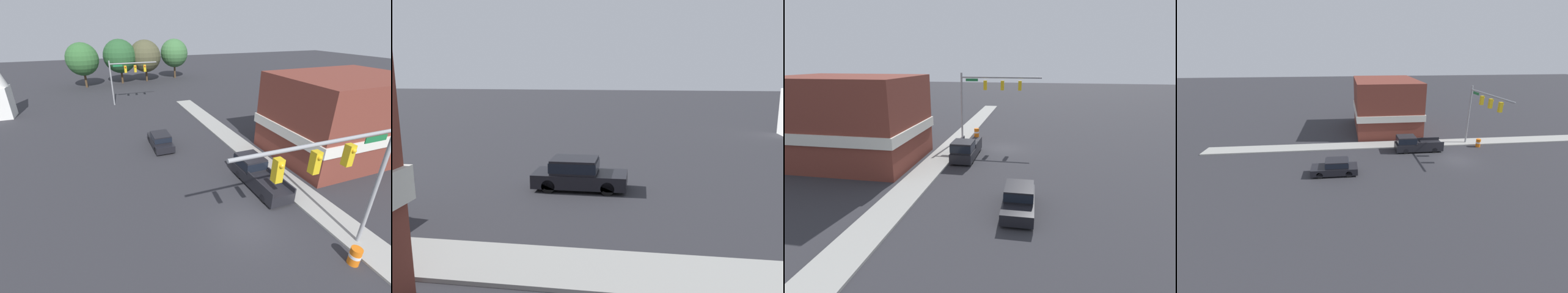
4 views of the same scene
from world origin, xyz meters
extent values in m
plane|color=#2D2D33|center=(0.00, 0.00, 0.00)|extent=(200.00, 200.00, 0.00)
cube|color=#9E9E99|center=(5.70, 0.00, 0.07)|extent=(2.40, 60.00, 0.14)
cylinder|color=gray|center=(5.44, -3.51, 3.83)|extent=(0.22, 0.22, 7.66)
cylinder|color=gray|center=(0.95, -3.51, 7.16)|extent=(8.97, 0.18, 0.18)
cube|color=gold|center=(2.69, -3.51, 6.30)|extent=(0.36, 0.36, 1.05)
sphere|color=yellow|center=(2.69, -3.71, 6.61)|extent=(0.22, 0.22, 0.22)
cube|color=gold|center=(0.75, -3.51, 6.30)|extent=(0.36, 0.36, 1.05)
sphere|color=yellow|center=(0.75, -3.71, 6.61)|extent=(0.22, 0.22, 0.22)
cube|color=gold|center=(-1.19, -3.51, 6.30)|extent=(0.36, 0.36, 1.05)
sphere|color=yellow|center=(-1.19, -3.71, 6.61)|extent=(0.22, 0.22, 0.22)
cube|color=#196B38|center=(4.24, -3.51, 6.87)|extent=(1.40, 0.04, 0.30)
cylinder|color=black|center=(-3.02, 15.19, 0.33)|extent=(0.22, 0.66, 0.66)
cylinder|color=black|center=(-1.35, 15.19, 0.33)|extent=(0.22, 0.66, 0.66)
cylinder|color=black|center=(-3.02, 12.33, 0.33)|extent=(0.22, 0.66, 0.66)
cylinder|color=black|center=(-1.35, 12.33, 0.33)|extent=(0.22, 0.66, 0.66)
cube|color=black|center=(-2.19, 13.76, 0.52)|extent=(1.89, 4.63, 0.68)
cube|color=black|center=(-2.19, 13.48, 1.22)|extent=(1.74, 2.22, 0.71)
cube|color=black|center=(-2.19, 13.48, 1.22)|extent=(1.76, 2.31, 0.50)
cylinder|color=black|center=(2.45, 5.35, 0.33)|extent=(0.22, 0.66, 0.66)
cylinder|color=black|center=(4.19, 5.35, 0.33)|extent=(0.22, 0.66, 0.66)
cylinder|color=black|center=(2.45, 1.77, 0.33)|extent=(0.22, 0.66, 0.66)
cylinder|color=black|center=(4.19, 1.77, 0.33)|extent=(0.22, 0.66, 0.66)
cube|color=black|center=(3.32, 3.56, 0.61)|extent=(1.96, 5.77, 0.85)
cube|color=black|center=(3.32, 5.15, 1.50)|extent=(1.86, 2.19, 0.93)
cube|color=black|center=(3.32, 5.15, 1.50)|extent=(1.88, 2.28, 0.65)
cube|color=black|center=(2.40, 2.32, 1.21)|extent=(0.12, 3.28, 0.35)
cube|color=black|center=(4.24, 2.32, 1.21)|extent=(0.12, 3.28, 0.35)
cylinder|color=orange|center=(3.90, -4.54, 0.52)|extent=(0.59, 0.59, 1.05)
cylinder|color=white|center=(3.90, -4.54, 0.58)|extent=(0.60, 0.60, 0.19)
cube|color=brown|center=(13.40, 6.28, 3.85)|extent=(11.99, 9.15, 7.69)
cube|color=silver|center=(13.40, 6.28, 3.05)|extent=(12.29, 9.45, 0.90)
camera|label=1|loc=(-7.62, -10.98, 11.69)|focal=24.00mm
camera|label=2|loc=(15.87, 16.67, 5.83)|focal=35.00mm
camera|label=3|loc=(-2.84, 30.96, 8.99)|focal=28.00mm
camera|label=4|loc=(-26.35, 12.45, 11.93)|focal=24.00mm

